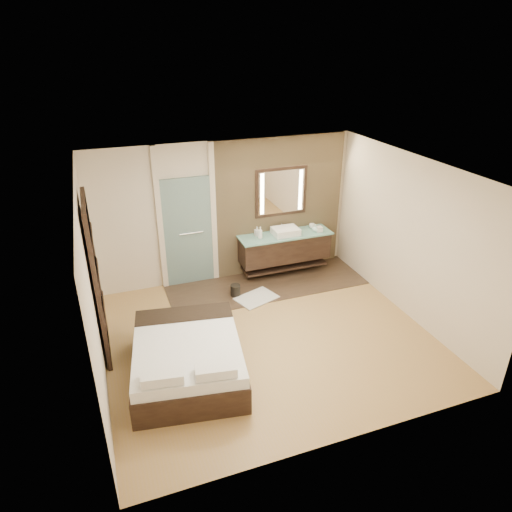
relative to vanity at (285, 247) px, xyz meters
name	(u,v)px	position (x,y,z in m)	size (l,w,h in m)	color
floor	(268,337)	(-1.10, -1.92, -0.58)	(5.00, 5.00, 0.00)	#AA8347
tile_strip	(267,284)	(-0.50, -0.32, -0.57)	(3.80, 1.30, 0.01)	#34241C
stone_wall	(280,206)	(0.00, 0.29, 0.77)	(2.60, 0.08, 2.70)	#A1855C
vanity	(285,247)	(0.00, 0.00, 0.00)	(1.85, 0.55, 0.88)	black
mirror_unit	(281,192)	(0.00, 0.24, 1.07)	(1.06, 0.04, 0.96)	black
frosted_door	(188,228)	(-1.85, 0.28, 0.56)	(1.10, 0.12, 2.70)	#A5D0CF
shoji_partition	(97,278)	(-3.53, -1.32, 0.63)	(0.06, 1.20, 2.40)	black
bed	(188,358)	(-2.49, -2.39, -0.29)	(1.75, 2.06, 0.71)	black
bath_mat	(256,298)	(-0.87, -0.76, -0.56)	(0.72, 0.50, 0.02)	silver
waste_bin	(235,290)	(-1.20, -0.52, -0.47)	(0.18, 0.18, 0.23)	black
tissue_box	(319,229)	(0.68, -0.11, 0.33)	(0.12, 0.12, 0.10)	silver
soap_bottle_a	(260,233)	(-0.53, -0.03, 0.40)	(0.09, 0.09, 0.23)	white
soap_bottle_b	(257,231)	(-0.55, 0.10, 0.38)	(0.08, 0.09, 0.19)	#B2B2B2
soap_bottle_c	(315,228)	(0.60, -0.09, 0.36)	(0.12, 0.12, 0.15)	#C1F3EA
cup	(312,226)	(0.64, 0.11, 0.33)	(0.11, 0.11, 0.09)	white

